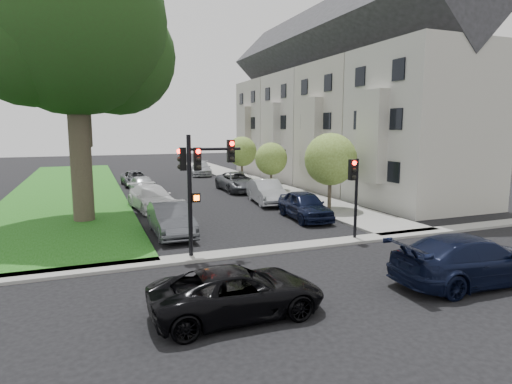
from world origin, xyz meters
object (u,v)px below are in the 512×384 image
object	(u,v)px
eucalyptus	(71,22)
car_parked_5	(171,219)
small_tree_a	(330,159)
small_tree_c	(242,152)
car_parked_1	(267,192)
car_parked_8	(136,178)
traffic_signal_secondary	(354,184)
traffic_signal_main	(199,174)
small_tree_b	(271,159)
car_parked_7	(143,185)
car_parked_0	(305,205)
car_cross_near	(238,292)
car_parked_6	(152,198)
car_cross_far	(471,260)
car_parked_4	(201,169)
car_parked_2	(238,182)

from	to	relation	value
eucalyptus	car_parked_5	world-z (taller)	eucalyptus
small_tree_a	small_tree_c	bearing A→B (deg)	90.00
car_parked_1	car_parked_8	world-z (taller)	car_parked_1
car_parked_5	traffic_signal_secondary	bearing A→B (deg)	-28.46
traffic_signal_main	car_parked_5	size ratio (longest dim) A/B	1.02
small_tree_b	car_parked_7	size ratio (longest dim) A/B	0.93
traffic_signal_main	small_tree_c	bearing A→B (deg)	66.57
traffic_signal_secondary	car_parked_0	world-z (taller)	traffic_signal_secondary
small_tree_c	car_parked_0	bearing A→B (deg)	-98.27
small_tree_a	eucalyptus	bearing A→B (deg)	171.57
small_tree_a	car_parked_7	xyz separation A→B (m)	(-9.78, 10.67, -2.43)
car_cross_near	car_parked_8	bearing A→B (deg)	-1.27
small_tree_a	car_cross_near	distance (m)	15.69
car_cross_near	car_parked_5	world-z (taller)	car_parked_5
eucalyptus	car_parked_6	distance (m)	10.52
car_parked_7	car_parked_0	bearing A→B (deg)	-62.48
traffic_signal_secondary	car_cross_far	size ratio (longest dim) A/B	0.67
car_parked_1	car_cross_near	bearing A→B (deg)	-108.13
traffic_signal_main	car_parked_8	size ratio (longest dim) A/B	1.04
traffic_signal_secondary	car_parked_4	distance (m)	28.45
car_parked_5	car_parked_7	distance (m)	13.11
small_tree_a	car_parked_0	bearing A→B (deg)	-147.51
traffic_signal_main	car_parked_1	bearing A→B (deg)	55.04
car_parked_0	car_parked_6	size ratio (longest dim) A/B	0.88
car_parked_2	car_parked_8	bearing A→B (deg)	139.48
car_parked_7	car_parked_5	bearing A→B (deg)	-94.18
traffic_signal_secondary	car_parked_4	world-z (taller)	traffic_signal_secondary
car_cross_far	car_parked_4	size ratio (longest dim) A/B	1.11
car_parked_2	car_parked_5	size ratio (longest dim) A/B	1.17
car_parked_2	car_parked_8	world-z (taller)	car_parked_2
car_parked_7	car_parked_8	distance (m)	5.41
car_parked_2	car_parked_5	distance (m)	14.36
car_parked_6	small_tree_a	bearing A→B (deg)	-30.82
car_cross_far	car_parked_2	world-z (taller)	car_cross_far
car_cross_near	car_parked_1	bearing A→B (deg)	-26.26
car_parked_4	traffic_signal_main	bearing A→B (deg)	-93.08
car_cross_far	car_parked_0	xyz separation A→B (m)	(-0.36, 10.74, -0.02)
car_cross_near	car_cross_far	bearing A→B (deg)	-94.54
small_tree_c	car_parked_4	xyz separation A→B (m)	(-2.43, 6.14, -2.08)
small_tree_c	car_parked_4	bearing A→B (deg)	111.56
car_cross_near	car_parked_1	size ratio (longest dim) A/B	0.98
eucalyptus	car_parked_8	world-z (taller)	eucalyptus
car_cross_far	car_parked_7	xyz separation A→B (m)	(-7.60, 23.03, -0.09)
small_tree_c	eucalyptus	bearing A→B (deg)	-135.32
car_parked_6	eucalyptus	bearing A→B (deg)	-159.56
small_tree_c	car_parked_8	bearing A→B (deg)	178.72
traffic_signal_main	car_parked_2	bearing A→B (deg)	66.13
small_tree_c	traffic_signal_secondary	xyz separation A→B (m)	(-2.64, -22.25, -0.24)
eucalyptus	car_parked_5	bearing A→B (deg)	-49.20
car_parked_5	car_parked_7	bearing A→B (deg)	88.38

